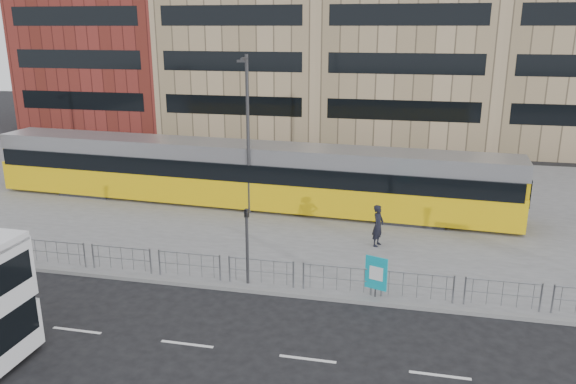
% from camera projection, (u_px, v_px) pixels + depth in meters
% --- Properties ---
extents(ground, '(120.00, 120.00, 0.00)m').
position_uv_depth(ground, '(275.00, 295.00, 21.63)').
color(ground, black).
rests_on(ground, ground).
extents(plaza, '(64.00, 24.00, 0.15)m').
position_uv_depth(plaza, '(324.00, 202.00, 32.85)').
color(plaza, slate).
rests_on(plaza, ground).
extents(kerb, '(64.00, 0.25, 0.17)m').
position_uv_depth(kerb, '(276.00, 293.00, 21.66)').
color(kerb, gray).
rests_on(kerb, ground).
extents(pedestrian_barrier, '(32.07, 0.07, 1.10)m').
position_uv_depth(pedestrian_barrier, '(329.00, 271.00, 21.41)').
color(pedestrian_barrier, gray).
rests_on(pedestrian_barrier, plaza).
extents(road_markings, '(62.00, 0.12, 0.01)m').
position_uv_depth(road_markings, '(276.00, 355.00, 17.68)').
color(road_markings, white).
rests_on(road_markings, ground).
extents(tram, '(30.16, 4.51, 3.54)m').
position_uv_depth(tram, '(241.00, 174.00, 31.73)').
color(tram, yellow).
rests_on(tram, plaza).
extents(ad_panel, '(0.84, 0.34, 1.62)m').
position_uv_depth(ad_panel, '(376.00, 274.00, 20.92)').
color(ad_panel, '#2D2D30').
rests_on(ad_panel, plaza).
extents(pedestrian, '(0.68, 0.83, 1.97)m').
position_uv_depth(pedestrian, '(378.00, 226.00, 25.87)').
color(pedestrian, black).
rests_on(pedestrian, plaza).
extents(traffic_light_west, '(0.20, 0.23, 3.10)m').
position_uv_depth(traffic_light_west, '(247.00, 237.00, 21.75)').
color(traffic_light_west, '#2D2D30').
rests_on(traffic_light_west, plaza).
extents(lamp_post_west, '(0.45, 1.04, 8.46)m').
position_uv_depth(lamp_post_west, '(248.00, 130.00, 29.39)').
color(lamp_post_west, '#2D2D30').
rests_on(lamp_post_west, plaza).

